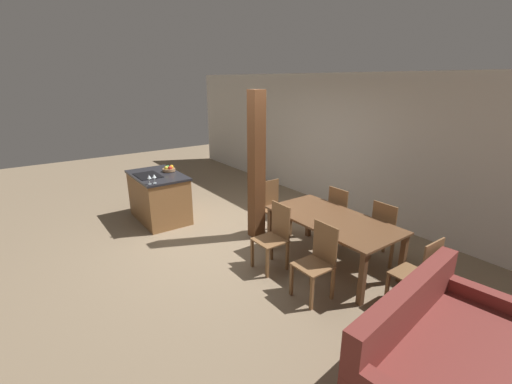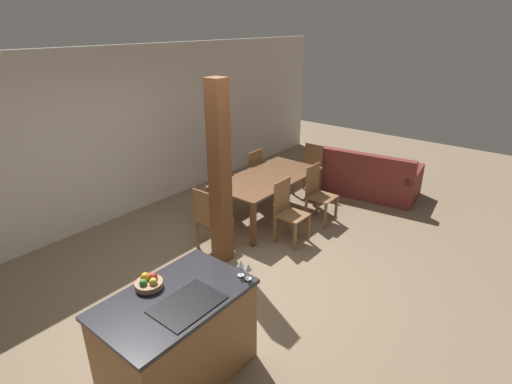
{
  "view_description": "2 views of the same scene",
  "coord_description": "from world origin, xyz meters",
  "px_view_note": "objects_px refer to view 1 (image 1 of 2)",
  "views": [
    {
      "loc": [
        4.59,
        -2.68,
        2.58
      ],
      "look_at": [
        0.6,
        0.2,
        0.95
      ],
      "focal_mm": 24.0,
      "sensor_mm": 36.0,
      "label": 1
    },
    {
      "loc": [
        -3.16,
        -2.83,
        3.02
      ],
      "look_at": [
        0.6,
        0.2,
        0.95
      ],
      "focal_mm": 28.0,
      "sensor_mm": 36.0,
      "label": 2
    }
  ],
  "objects_px": {
    "dining_table": "(332,224)",
    "dining_chair_near_right": "(318,260)",
    "kitchen_island": "(159,197)",
    "wine_glass_near": "(149,177)",
    "couch": "(442,359)",
    "dining_chair_far_left": "(341,214)",
    "dining_chair_near_left": "(274,236)",
    "wine_glass_middle": "(154,176)",
    "dining_chair_foot_end": "(419,274)",
    "timber_post": "(256,167)",
    "dining_chair_head_end": "(274,207)",
    "fruit_bowl": "(169,169)",
    "dining_chair_far_right": "(387,231)"
  },
  "relations": [
    {
      "from": "dining_chair_near_left",
      "to": "couch",
      "type": "distance_m",
      "value": 2.44
    },
    {
      "from": "kitchen_island",
      "to": "dining_table",
      "type": "xyz_separation_m",
      "value": [
        3.09,
        1.37,
        0.19
      ]
    },
    {
      "from": "fruit_bowl",
      "to": "dining_chair_head_end",
      "type": "xyz_separation_m",
      "value": [
        1.82,
        1.11,
        -0.46
      ]
    },
    {
      "from": "kitchen_island",
      "to": "dining_chair_head_end",
      "type": "distance_m",
      "value": 2.24
    },
    {
      "from": "fruit_bowl",
      "to": "dining_chair_head_end",
      "type": "height_order",
      "value": "fruit_bowl"
    },
    {
      "from": "fruit_bowl",
      "to": "dining_chair_far_right",
      "type": "bearing_deg",
      "value": 26.97
    },
    {
      "from": "kitchen_island",
      "to": "dining_chair_far_left",
      "type": "distance_m",
      "value": 3.38
    },
    {
      "from": "dining_table",
      "to": "couch",
      "type": "distance_m",
      "value": 2.19
    },
    {
      "from": "timber_post",
      "to": "dining_table",
      "type": "bearing_deg",
      "value": 12.3
    },
    {
      "from": "wine_glass_middle",
      "to": "dining_chair_far_left",
      "type": "bearing_deg",
      "value": 47.96
    },
    {
      "from": "wine_glass_near",
      "to": "couch",
      "type": "xyz_separation_m",
      "value": [
        4.52,
        0.91,
        -0.74
      ]
    },
    {
      "from": "dining_chair_near_left",
      "to": "couch",
      "type": "xyz_separation_m",
      "value": [
        2.43,
        -0.09,
        -0.2
      ]
    },
    {
      "from": "fruit_bowl",
      "to": "timber_post",
      "type": "relative_size",
      "value": 0.1
    },
    {
      "from": "kitchen_island",
      "to": "dining_chair_near_left",
      "type": "relative_size",
      "value": 1.39
    },
    {
      "from": "dining_chair_near_right",
      "to": "fruit_bowl",
      "type": "bearing_deg",
      "value": -173.53
    },
    {
      "from": "kitchen_island",
      "to": "dining_chair_far_right",
      "type": "bearing_deg",
      "value": 30.57
    },
    {
      "from": "dining_chair_near_left",
      "to": "dining_chair_head_end",
      "type": "relative_size",
      "value": 1.0
    },
    {
      "from": "kitchen_island",
      "to": "wine_glass_near",
      "type": "bearing_deg",
      "value": -30.21
    },
    {
      "from": "wine_glass_middle",
      "to": "couch",
      "type": "xyz_separation_m",
      "value": [
        4.52,
        0.83,
        -0.74
      ]
    },
    {
      "from": "dining_chair_far_right",
      "to": "kitchen_island",
      "type": "bearing_deg",
      "value": 30.57
    },
    {
      "from": "wine_glass_middle",
      "to": "dining_chair_far_left",
      "type": "relative_size",
      "value": 0.17
    },
    {
      "from": "dining_chair_head_end",
      "to": "dining_table",
      "type": "bearing_deg",
      "value": -90.0
    },
    {
      "from": "dining_chair_far_right",
      "to": "timber_post",
      "type": "relative_size",
      "value": 0.38
    },
    {
      "from": "couch",
      "to": "timber_post",
      "type": "xyz_separation_m",
      "value": [
        -3.4,
        0.49,
        0.93
      ]
    },
    {
      "from": "dining_chair_head_end",
      "to": "dining_chair_far_right",
      "type": "bearing_deg",
      "value": -67.93
    },
    {
      "from": "kitchen_island",
      "to": "dining_table",
      "type": "bearing_deg",
      "value": 23.92
    },
    {
      "from": "dining_chair_near_left",
      "to": "dining_chair_far_left",
      "type": "distance_m",
      "value": 1.41
    },
    {
      "from": "couch",
      "to": "timber_post",
      "type": "distance_m",
      "value": 3.56
    },
    {
      "from": "wine_glass_middle",
      "to": "wine_glass_near",
      "type": "bearing_deg",
      "value": -90.0
    },
    {
      "from": "wine_glass_middle",
      "to": "dining_chair_foot_end",
      "type": "relative_size",
      "value": 0.17
    },
    {
      "from": "dining_chair_far_left",
      "to": "fruit_bowl",
      "type": "bearing_deg",
      "value": 33.7
    },
    {
      "from": "wine_glass_near",
      "to": "dining_chair_head_end",
      "type": "xyz_separation_m",
      "value": [
        1.2,
        1.7,
        -0.54
      ]
    },
    {
      "from": "fruit_bowl",
      "to": "couch",
      "type": "relative_size",
      "value": 0.12
    },
    {
      "from": "couch",
      "to": "wine_glass_middle",
      "type": "bearing_deg",
      "value": 93.13
    },
    {
      "from": "dining_chair_far_left",
      "to": "timber_post",
      "type": "bearing_deg",
      "value": 45.94
    },
    {
      "from": "dining_table",
      "to": "kitchen_island",
      "type": "bearing_deg",
      "value": -156.08
    },
    {
      "from": "couch",
      "to": "kitchen_island",
      "type": "bearing_deg",
      "value": 89.25
    },
    {
      "from": "kitchen_island",
      "to": "dining_chair_foot_end",
      "type": "height_order",
      "value": "dining_chair_foot_end"
    },
    {
      "from": "fruit_bowl",
      "to": "dining_chair_far_left",
      "type": "height_order",
      "value": "fruit_bowl"
    },
    {
      "from": "wine_glass_middle",
      "to": "dining_chair_head_end",
      "type": "distance_m",
      "value": 2.08
    },
    {
      "from": "wine_glass_middle",
      "to": "kitchen_island",
      "type": "bearing_deg",
      "value": 156.58
    },
    {
      "from": "dining_chair_foot_end",
      "to": "couch",
      "type": "bearing_deg",
      "value": 41.19
    },
    {
      "from": "dining_chair_head_end",
      "to": "timber_post",
      "type": "bearing_deg",
      "value": 164.65
    },
    {
      "from": "dining_table",
      "to": "dining_chair_near_right",
      "type": "xyz_separation_m",
      "value": [
        0.42,
        -0.7,
        -0.15
      ]
    },
    {
      "from": "dining_chair_near_left",
      "to": "dining_chair_far_left",
      "type": "height_order",
      "value": "same"
    },
    {
      "from": "dining_chair_head_end",
      "to": "couch",
      "type": "distance_m",
      "value": 3.42
    },
    {
      "from": "timber_post",
      "to": "dining_chair_far_left",
      "type": "bearing_deg",
      "value": 45.94
    },
    {
      "from": "dining_chair_near_right",
      "to": "dining_chair_far_left",
      "type": "height_order",
      "value": "same"
    },
    {
      "from": "dining_chair_far_left",
      "to": "dining_chair_foot_end",
      "type": "distance_m",
      "value": 1.87
    },
    {
      "from": "kitchen_island",
      "to": "wine_glass_middle",
      "type": "bearing_deg",
      "value": -23.42
    }
  ]
}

